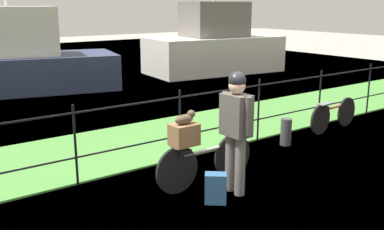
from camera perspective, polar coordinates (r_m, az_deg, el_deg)
name	(u,v)px	position (r m, az deg, el deg)	size (l,w,h in m)	color
ground_plane	(261,198)	(6.21, 8.75, -10.30)	(60.00, 60.00, 0.00)	gray
grass_strip	(143,141)	(8.51, -6.21, -3.35)	(27.00, 2.40, 0.03)	#478438
harbor_water	(27,87)	(14.86, -20.22, 3.30)	(30.00, 30.00, 0.00)	#426684
iron_fence	(180,120)	(7.35, -1.55, -0.63)	(18.04, 0.04, 1.18)	black
bicycle_main	(205,162)	(6.43, 1.66, -5.91)	(1.67, 0.16, 0.67)	black
wooden_crate	(184,135)	(6.07, -1.01, -2.50)	(0.36, 0.27, 0.30)	brown
terrier_dog	(186,118)	(6.03, -0.83, -0.41)	(0.32, 0.14, 0.18)	#4C3D2D
cyclist_person	(236,122)	(6.01, 5.61, -0.90)	(0.26, 0.54, 1.68)	slate
backpack_on_paving	(216,188)	(5.93, 3.01, -9.25)	(0.28, 0.18, 0.40)	#28517A
mooring_bollard	(286,132)	(8.42, 11.81, -2.11)	(0.20, 0.20, 0.49)	#38383D
bicycle_parked	(333,115)	(9.62, 17.46, 0.05)	(1.57, 0.20, 0.61)	black
moored_boat_near	(12,62)	(14.19, -21.84, 6.30)	(6.29, 3.65, 4.05)	#2D3856
moored_boat_mid	(214,47)	(17.00, 2.80, 8.64)	(5.20, 2.87, 4.19)	silver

